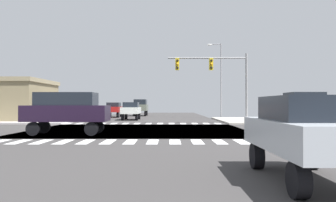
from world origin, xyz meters
The scene contains 13 objects.
ground centered at (0.00, 0.00, -0.03)m, with size 90.00×90.00×0.05m.
sidewalk_corner_ne centered at (13.00, 12.00, 0.07)m, with size 12.00×12.00×0.14m.
sidewalk_corner_nw centered at (-13.00, 12.00, 0.07)m, with size 12.00×12.00×0.14m.
crosswalk_near centered at (-0.25, -7.30, 0.00)m, with size 13.50×2.00×0.01m.
crosswalk_far centered at (-0.25, 7.30, 0.00)m, with size 13.50×2.00×0.01m.
traffic_signal_mast centered at (6.02, 7.28, 4.52)m, with size 6.94×0.55×6.10m.
street_lamp centered at (8.05, 18.50, 5.26)m, with size 1.78×0.32×8.91m.
sedan_nearside_1 centered at (-5.00, 21.64, 1.12)m, with size 1.80×4.30×1.88m.
pickup_crossing_1 centered at (10.25, -3.50, 1.29)m, with size 5.10×2.00×2.35m.
suv_queued_2 centered at (-2.00, 27.00, 1.39)m, with size 1.96×4.60×2.34m.
suv_leading_3 centered at (-3.72, -3.50, 1.39)m, with size 4.60×1.96×2.34m.
sedan_trailing_2 centered at (5.00, -15.23, 1.12)m, with size 1.80×4.30×1.88m.
sedan_middle_3 centered at (-2.00, 14.28, 1.12)m, with size 1.80×4.30×1.88m.
Camera 1 is at (1.94, -22.96, 1.70)m, focal length 37.31 mm.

